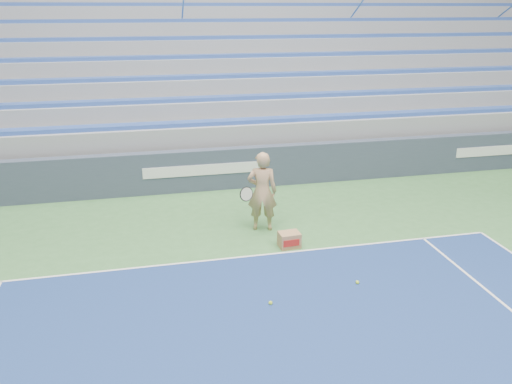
{
  "coord_description": "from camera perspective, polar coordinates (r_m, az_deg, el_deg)",
  "views": [
    {
      "loc": [
        -1.35,
        3.38,
        4.58
      ],
      "look_at": [
        0.62,
        12.38,
        1.15
      ],
      "focal_mm": 35.0,
      "sensor_mm": 36.0,
      "label": 1
    }
  ],
  "objects": [
    {
      "name": "sponsor_barrier",
      "position": [
        13.21,
        -5.87,
        2.54
      ],
      "size": [
        30.0,
        0.32,
        1.1
      ],
      "color": "#364053",
      "rests_on": "ground"
    },
    {
      "name": "tennis_ball_0",
      "position": [
        10.41,
        3.97,
        -5.52
      ],
      "size": [
        0.07,
        0.07,
        0.07
      ],
      "primitive_type": "sphere",
      "color": "#B7DD2D",
      "rests_on": "ground"
    },
    {
      "name": "bleachers",
      "position": [
        18.4,
        -8.27,
        13.28
      ],
      "size": [
        31.0,
        9.15,
        7.3
      ],
      "color": "gray",
      "rests_on": "ground"
    },
    {
      "name": "tennis_player",
      "position": [
        10.64,
        0.69,
        0.06
      ],
      "size": [
        0.97,
        0.9,
        1.75
      ],
      "color": "tan",
      "rests_on": "ground"
    },
    {
      "name": "tennis_ball_2",
      "position": [
        10.13,
        3.13,
        -6.29
      ],
      "size": [
        0.07,
        0.07,
        0.07
      ],
      "primitive_type": "sphere",
      "color": "#B7DD2D",
      "rests_on": "ground"
    },
    {
      "name": "tennis_ball_3",
      "position": [
        8.36,
        1.67,
        -12.56
      ],
      "size": [
        0.07,
        0.07,
        0.07
      ],
      "primitive_type": "sphere",
      "color": "#B7DD2D",
      "rests_on": "ground"
    },
    {
      "name": "tennis_ball_1",
      "position": [
        9.08,
        11.52,
        -10.09
      ],
      "size": [
        0.07,
        0.07,
        0.07
      ],
      "primitive_type": "sphere",
      "color": "#B7DD2D",
      "rests_on": "ground"
    },
    {
      "name": "ball_box",
      "position": [
        10.15,
        3.82,
        -5.47
      ],
      "size": [
        0.44,
        0.35,
        0.31
      ],
      "color": "#A1764E",
      "rests_on": "ground"
    }
  ]
}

